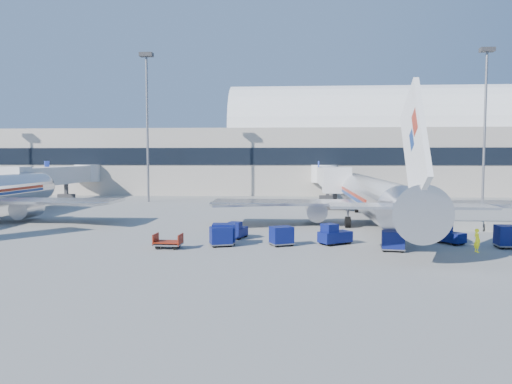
# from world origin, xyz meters

# --- Properties ---
(ground) EXTENTS (260.00, 260.00, 0.00)m
(ground) POSITION_xyz_m (0.00, 0.00, 0.00)
(ground) COLOR gray
(ground) RESTS_ON ground
(terminal) EXTENTS (170.00, 28.15, 21.00)m
(terminal) POSITION_xyz_m (-13.60, 55.96, 7.52)
(terminal) COLOR #B2AA9E
(terminal) RESTS_ON ground
(airliner_main) EXTENTS (32.00, 37.26, 12.07)m
(airliner_main) POSITION_xyz_m (10.00, 4.51, 2.93)
(airliner_main) COLOR silver
(airliner_main) RESTS_ON ground
(jetbridge_near) EXTENTS (4.40, 27.50, 6.25)m
(jetbridge_near) POSITION_xyz_m (7.60, 30.81, 3.93)
(jetbridge_near) COLOR silver
(jetbridge_near) RESTS_ON ground
(jetbridge_mid) EXTENTS (4.40, 27.50, 6.25)m
(jetbridge_mid) POSITION_xyz_m (-34.40, 30.81, 3.93)
(jetbridge_mid) COLOR silver
(jetbridge_mid) RESTS_ON ground
(mast_west) EXTENTS (2.00, 1.20, 22.60)m
(mast_west) POSITION_xyz_m (-20.00, 30.00, 14.79)
(mast_west) COLOR slate
(mast_west) RESTS_ON ground
(mast_east) EXTENTS (2.00, 1.20, 22.60)m
(mast_east) POSITION_xyz_m (30.00, 30.00, 14.79)
(mast_east) COLOR slate
(mast_east) RESTS_ON ground
(barrier_near) EXTENTS (3.00, 0.55, 0.90)m
(barrier_near) POSITION_xyz_m (18.00, 2.00, 0.45)
(barrier_near) COLOR #9E9E96
(barrier_near) RESTS_ON ground
(barrier_mid) EXTENTS (3.00, 0.55, 0.90)m
(barrier_mid) POSITION_xyz_m (21.30, 2.00, 0.45)
(barrier_mid) COLOR #9E9E96
(barrier_mid) RESTS_ON ground
(tug_lead) EXTENTS (2.83, 2.47, 1.66)m
(tug_lead) POSITION_xyz_m (5.24, -6.02, 0.76)
(tug_lead) COLOR #0B1354
(tug_lead) RESTS_ON ground
(tug_right) EXTENTS (2.31, 2.54, 1.51)m
(tug_right) POSITION_xyz_m (14.38, -4.92, 0.69)
(tug_right) COLOR #0B1354
(tug_right) RESTS_ON ground
(tug_left) EXTENTS (1.68, 2.45, 1.45)m
(tug_left) POSITION_xyz_m (-2.68, -3.58, 0.66)
(tug_left) COLOR #0B1354
(tug_left) RESTS_ON ground
(cart_train_a) EXTENTS (2.09, 1.90, 1.50)m
(cart_train_a) POSITION_xyz_m (1.15, -6.87, 0.80)
(cart_train_a) COLOR #0B1354
(cart_train_a) RESTS_ON ground
(cart_train_b) EXTENTS (1.98, 1.57, 1.65)m
(cart_train_b) POSITION_xyz_m (-3.37, -6.65, 0.88)
(cart_train_b) COLOR #0B1354
(cart_train_b) RESTS_ON ground
(cart_train_c) EXTENTS (2.03, 1.78, 1.50)m
(cart_train_c) POSITION_xyz_m (-3.49, -7.44, 0.80)
(cart_train_c) COLOR #0B1354
(cart_train_c) RESTS_ON ground
(cart_solo_near) EXTENTS (1.84, 1.50, 1.48)m
(cart_solo_near) POSITION_xyz_m (9.30, -8.56, 0.79)
(cart_solo_near) COLOR #0B1354
(cart_solo_near) RESTS_ON ground
(cart_solo_far) EXTENTS (1.97, 1.52, 1.71)m
(cart_solo_far) POSITION_xyz_m (18.28, -6.69, 0.91)
(cart_solo_far) COLOR #0B1354
(cart_solo_far) RESTS_ON ground
(cart_open_red) EXTENTS (2.11, 1.55, 0.54)m
(cart_open_red) POSITION_xyz_m (-7.31, -8.59, 0.39)
(cart_open_red) COLOR slate
(cart_open_red) RESTS_ON ground
(ramp_worker) EXTENTS (0.52, 0.69, 1.72)m
(ramp_worker) POSITION_xyz_m (15.28, -8.49, 0.86)
(ramp_worker) COLOR #EFFF1A
(ramp_worker) RESTS_ON ground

